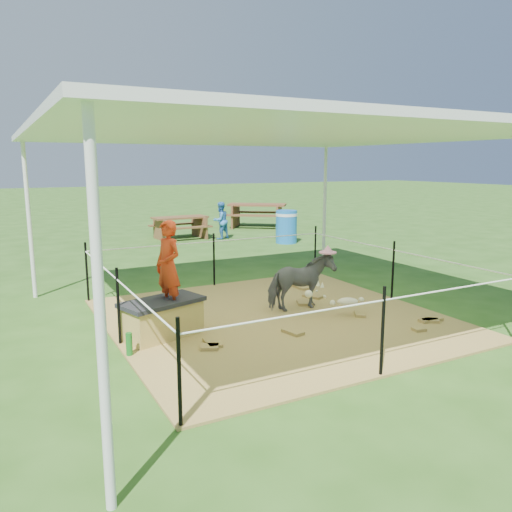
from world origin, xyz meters
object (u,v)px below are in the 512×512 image
picnic_table_near (180,228)px  distant_person (221,221)px  trash_barrel (286,227)px  pony (301,282)px  picnic_table_far (257,216)px  green_bottle (129,344)px  straw_bale (163,320)px  foal (348,300)px  woman (168,258)px

picnic_table_near → distant_person: (1.06, -0.61, 0.22)m
trash_barrel → picnic_table_near: bearing=137.9°
pony → picnic_table_far: pony is taller
green_bottle → trash_barrel: (6.12, 6.49, 0.30)m
picnic_table_far → straw_bale: bearing=-87.8°
pony → picnic_table_far: size_ratio=0.51×
green_bottle → distant_person: 9.37m
green_bottle → trash_barrel: 8.93m
foal → woman: bearing=-165.3°
woman → distant_person: size_ratio=1.05×
picnic_table_near → picnic_table_far: size_ratio=0.80×
woman → pony: (2.14, 0.16, -0.59)m
straw_bale → distant_person: 8.71m
pony → distant_person: size_ratio=0.92×
green_bottle → foal: bearing=0.4°
green_bottle → foal: size_ratio=0.31×
trash_barrel → woman: bearing=-132.2°
green_bottle → pony: (2.79, 0.61, 0.30)m
woman → green_bottle: (-0.65, -0.45, -0.89)m
picnic_table_far → distant_person: bearing=-103.0°
foal → picnic_table_near: picnic_table_near is taller
woman → pony: woman is taller
pony → trash_barrel: 6.75m
pony → foal: bearing=-142.4°
pony → picnic_table_near: pony is taller
green_bottle → picnic_table_far: bearing=54.9°
distant_person → green_bottle: bearing=41.2°
pony → foal: pony is taller
woman → trash_barrel: woman is taller
straw_bale → pony: (2.24, 0.16, 0.22)m
green_bottle → foal: (3.23, 0.02, 0.11)m
straw_bale → foal: size_ratio=1.12×
pony → trash_barrel: bearing=-28.5°
straw_bale → picnic_table_near: bearing=69.1°
straw_bale → pony: 2.26m
picnic_table_near → distant_person: distant_person is taller
straw_bale → pony: size_ratio=0.96×
picnic_table_far → woman: bearing=-87.3°
picnic_table_near → picnic_table_far: picnic_table_far is taller
distant_person → straw_bale: bearing=42.8°
picnic_table_near → distant_person: size_ratio=1.45×
distant_person → picnic_table_near: bearing=-48.3°
trash_barrel → picnic_table_near: size_ratio=0.58×
trash_barrel → picnic_table_near: trash_barrel is taller
distant_person → trash_barrel: bearing=112.6°
distant_person → foal: bearing=61.0°
picnic_table_near → straw_bale: bearing=-113.1°
straw_bale → woman: 0.81m
green_bottle → foal: foal is taller
picnic_table_far → picnic_table_near: bearing=-121.7°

